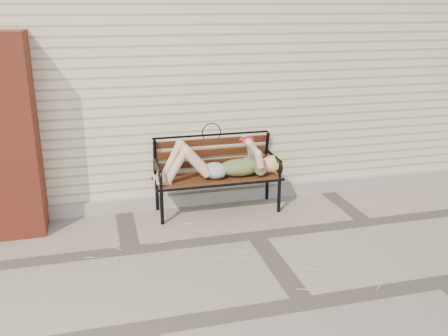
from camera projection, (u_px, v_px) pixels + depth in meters
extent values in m
plane|color=gray|center=(256.00, 235.00, 5.05)|extent=(80.00, 80.00, 0.00)
cube|color=beige|center=(194.00, 56.00, 7.34)|extent=(8.00, 4.00, 3.00)
cube|color=#9D978E|center=(230.00, 195.00, 5.92)|extent=(8.00, 0.10, 0.15)
cube|color=#9A3822|center=(10.00, 136.00, 4.87)|extent=(0.50, 0.50, 2.00)
cylinder|color=black|center=(162.00, 207.00, 5.25)|extent=(0.04, 0.04, 0.40)
cylinder|color=black|center=(157.00, 193.00, 5.62)|extent=(0.04, 0.04, 0.40)
cylinder|color=black|center=(279.00, 195.00, 5.57)|extent=(0.04, 0.04, 0.40)
cylinder|color=black|center=(267.00, 183.00, 5.94)|extent=(0.04, 0.04, 0.40)
cube|color=#502B14|center=(218.00, 177.00, 5.53)|extent=(1.35, 0.44, 0.03)
cylinder|color=black|center=(222.00, 185.00, 5.35)|extent=(1.42, 0.04, 0.04)
cylinder|color=black|center=(213.00, 173.00, 5.72)|extent=(1.42, 0.04, 0.04)
torus|color=black|center=(211.00, 132.00, 5.67)|extent=(0.25, 0.03, 0.25)
ellipsoid|color=#08293E|center=(240.00, 167.00, 5.53)|extent=(0.48, 0.28, 0.19)
ellipsoid|color=#08293E|center=(249.00, 164.00, 5.55)|extent=(0.23, 0.27, 0.14)
ellipsoid|color=#AAAAAF|center=(215.00, 171.00, 5.47)|extent=(0.27, 0.30, 0.17)
sphere|color=#D0A88C|center=(269.00, 165.00, 5.62)|extent=(0.20, 0.20, 0.20)
ellipsoid|color=#EDC559|center=(273.00, 164.00, 5.63)|extent=(0.22, 0.23, 0.20)
cube|color=red|center=(246.00, 137.00, 5.45)|extent=(0.12, 0.02, 0.02)
cube|color=silver|center=(247.00, 140.00, 5.42)|extent=(0.12, 0.08, 0.04)
cube|color=silver|center=(245.00, 139.00, 5.49)|extent=(0.12, 0.08, 0.04)
cube|color=red|center=(248.00, 140.00, 5.42)|extent=(0.13, 0.08, 0.05)
cube|color=red|center=(245.00, 138.00, 5.49)|extent=(0.13, 0.08, 0.05)
cylinder|color=tan|center=(210.00, 269.00, 4.40)|extent=(0.16, 0.01, 0.01)
cylinder|color=tan|center=(85.00, 265.00, 4.47)|extent=(0.04, 0.15, 0.01)
cylinder|color=tan|center=(67.00, 234.00, 5.07)|extent=(0.03, 0.11, 0.01)
cylinder|color=tan|center=(106.00, 284.00, 4.16)|extent=(0.10, 0.04, 0.01)
cylinder|color=tan|center=(108.00, 270.00, 4.39)|extent=(0.12, 0.10, 0.01)
cylinder|color=tan|center=(31.00, 309.00, 3.82)|extent=(0.08, 0.12, 0.01)
cylinder|color=tan|center=(179.00, 249.00, 4.76)|extent=(0.17, 0.05, 0.01)
cylinder|color=tan|center=(182.00, 276.00, 4.29)|extent=(0.10, 0.15, 0.01)
cylinder|color=tan|center=(250.00, 242.00, 4.91)|extent=(0.01, 0.13, 0.01)
cylinder|color=tan|center=(7.00, 335.00, 3.52)|extent=(0.13, 0.12, 0.01)
cylinder|color=tan|center=(65.00, 276.00, 4.29)|extent=(0.07, 0.10, 0.01)
cylinder|color=tan|center=(15.00, 328.00, 3.60)|extent=(0.10, 0.01, 0.01)
cylinder|color=tan|center=(93.00, 287.00, 4.12)|extent=(0.12, 0.01, 0.01)
cylinder|color=tan|center=(85.00, 276.00, 4.28)|extent=(0.11, 0.05, 0.01)
cylinder|color=tan|center=(285.00, 263.00, 4.51)|extent=(0.07, 0.11, 0.01)
cylinder|color=tan|center=(270.00, 301.00, 3.92)|extent=(0.10, 0.06, 0.01)
cylinder|color=tan|center=(297.00, 211.00, 5.62)|extent=(0.09, 0.05, 0.01)
cylinder|color=tan|center=(267.00, 241.00, 4.91)|extent=(0.05, 0.13, 0.01)
cylinder|color=tan|center=(195.00, 295.00, 4.01)|extent=(0.03, 0.16, 0.01)
cylinder|color=tan|center=(99.00, 237.00, 5.00)|extent=(0.06, 0.11, 0.01)
cylinder|color=tan|center=(158.00, 245.00, 4.83)|extent=(0.15, 0.06, 0.01)
cylinder|color=tan|center=(168.00, 242.00, 4.90)|extent=(0.10, 0.04, 0.01)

